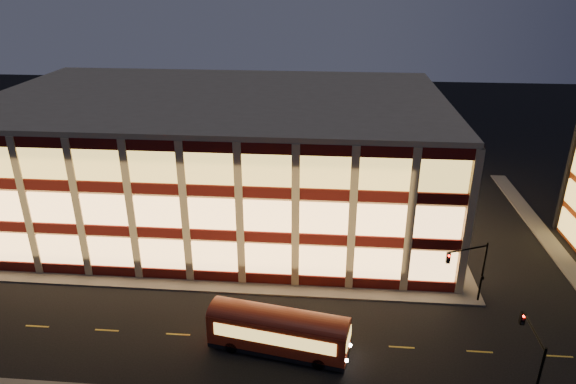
{
  "coord_description": "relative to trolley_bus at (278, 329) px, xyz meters",
  "views": [
    {
      "loc": [
        9.84,
        -38.78,
        27.35
      ],
      "look_at": [
        5.8,
        8.0,
        6.9
      ],
      "focal_mm": 32.0,
      "sensor_mm": 36.0,
      "label": 1
    }
  ],
  "objects": [
    {
      "name": "sidewalk_tower_west",
      "position": [
        27.63,
        24.14,
        -1.95
      ],
      "size": [
        2.0,
        30.0,
        0.15
      ],
      "primitive_type": "cube",
      "color": "#514F4C",
      "rests_on": "ground"
    },
    {
      "name": "sidewalk_office_south",
      "position": [
        -9.37,
        8.14,
        -1.95
      ],
      "size": [
        54.0,
        2.0,
        0.15
      ],
      "primitive_type": "cube",
      "color": "#514F4C",
      "rests_on": "ground"
    },
    {
      "name": "trolley_bus",
      "position": [
        0.0,
        0.0,
        0.0
      ],
      "size": [
        11.09,
        4.58,
        3.65
      ],
      "rotation": [
        0.0,
        0.0,
        -0.18
      ],
      "color": "maroon",
      "rests_on": "ground"
    },
    {
      "name": "ground",
      "position": [
        -6.37,
        7.14,
        -2.02
      ],
      "size": [
        200.0,
        200.0,
        0.0
      ],
      "primitive_type": "plane",
      "color": "black",
      "rests_on": "ground"
    },
    {
      "name": "office_building",
      "position": [
        -9.29,
        24.05,
        5.22
      ],
      "size": [
        50.45,
        30.45,
        14.5
      ],
      "color": "tan",
      "rests_on": "ground"
    },
    {
      "name": "traffic_signal_near",
      "position": [
        17.13,
        -3.89,
        2.1
      ],
      "size": [
        0.32,
        4.45,
        6.0
      ],
      "color": "black",
      "rests_on": "ground"
    },
    {
      "name": "traffic_signal_far",
      "position": [
        15.84,
        7.38,
        2.09
      ],
      "size": [
        3.79,
        1.87,
        6.0
      ],
      "color": "black",
      "rests_on": "ground"
    },
    {
      "name": "sidewalk_office_east",
      "position": [
        16.63,
        24.14,
        -1.95
      ],
      "size": [
        2.0,
        30.0,
        0.15
      ],
      "primitive_type": "cube",
      "color": "#514F4C",
      "rests_on": "ground"
    }
  ]
}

